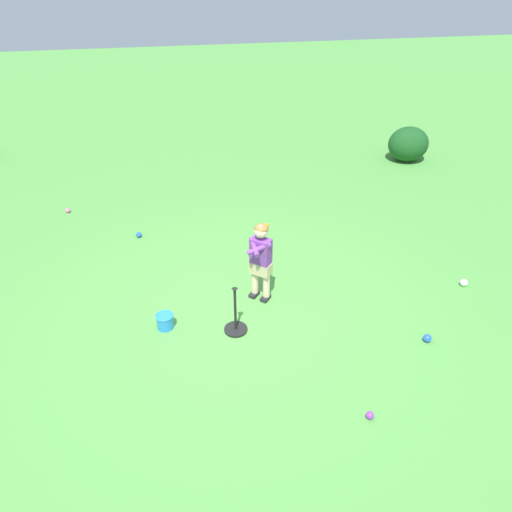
{
  "coord_description": "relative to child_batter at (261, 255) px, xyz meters",
  "views": [
    {
      "loc": [
        -0.66,
        -4.57,
        3.87
      ],
      "look_at": [
        0.41,
        0.66,
        0.45
      ],
      "focal_mm": 33.85,
      "sensor_mm": 36.0,
      "label": 1
    }
  ],
  "objects": [
    {
      "name": "play_ball_by_bucket",
      "position": [
        2.75,
        -0.31,
        -0.6
      ],
      "size": [
        0.1,
        0.1,
        0.1
      ],
      "primitive_type": "sphere",
      "color": "white",
      "rests_on": "ground"
    },
    {
      "name": "ground_plane",
      "position": [
        -0.4,
        -0.37,
        -0.65
      ],
      "size": [
        40.0,
        40.0,
        0.0
      ],
      "primitive_type": "plane",
      "color": "#519942"
    },
    {
      "name": "play_ball_far_left",
      "position": [
        0.64,
        -2.12,
        -0.61
      ],
      "size": [
        0.08,
        0.08,
        0.08
      ],
      "primitive_type": "sphere",
      "color": "purple",
      "rests_on": "ground"
    },
    {
      "name": "play_ball_center_lawn",
      "position": [
        -2.78,
        3.0,
        -0.61
      ],
      "size": [
        0.08,
        0.08,
        0.08
      ],
      "primitive_type": "sphere",
      "color": "pink",
      "rests_on": "ground"
    },
    {
      "name": "play_ball_far_right",
      "position": [
        -1.57,
        1.9,
        -0.61
      ],
      "size": [
        0.09,
        0.09,
        0.09
      ],
      "primitive_type": "sphere",
      "color": "blue",
      "rests_on": "ground"
    },
    {
      "name": "child_batter",
      "position": [
        0.0,
        0.0,
        0.0
      ],
      "size": [
        0.38,
        0.58,
        1.08
      ],
      "color": "#232328",
      "rests_on": "ground"
    },
    {
      "name": "play_ball_behind_batter",
      "position": [
        1.72,
        -1.22,
        -0.6
      ],
      "size": [
        0.1,
        0.1,
        0.1
      ],
      "primitive_type": "sphere",
      "color": "blue",
      "rests_on": "ground"
    },
    {
      "name": "toy_bucket",
      "position": [
        -1.25,
        -0.36,
        -0.55
      ],
      "size": [
        0.22,
        0.22,
        0.19
      ],
      "color": "#2884DB",
      "rests_on": "ground"
    },
    {
      "name": "batting_tee",
      "position": [
        -0.43,
        -0.59,
        -0.55
      ],
      "size": [
        0.28,
        0.28,
        0.62
      ],
      "color": "black",
      "rests_on": "ground"
    },
    {
      "name": "shrub_left_background",
      "position": [
        4.07,
        4.1,
        -0.29
      ],
      "size": [
        0.85,
        0.74,
        0.73
      ],
      "primitive_type": "ellipsoid",
      "color": "#194C1E",
      "rests_on": "ground"
    }
  ]
}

